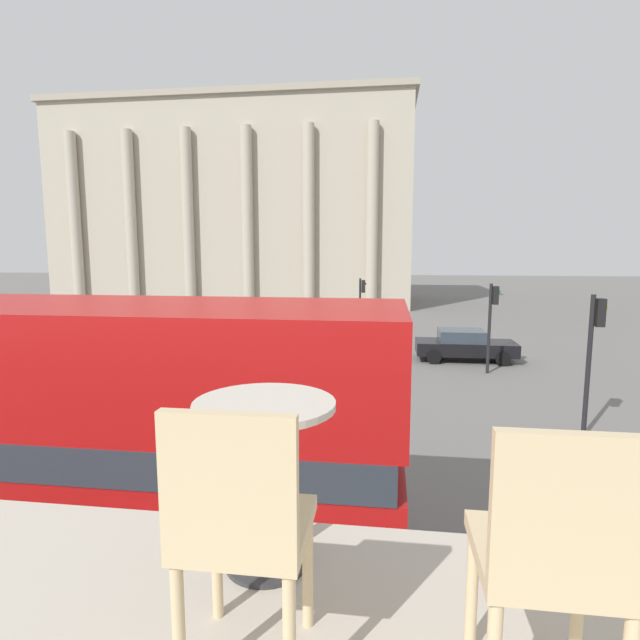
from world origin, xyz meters
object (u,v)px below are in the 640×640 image
(double_decker_bus, at_px, (12,429))
(plaza_building_left, at_px, (245,209))
(cafe_dining_table, at_px, (265,446))
(cafe_chair_0, at_px, (241,524))
(car_black, at_px, (464,345))
(pedestrian_blue, at_px, (291,319))
(pedestrian_red, at_px, (256,354))
(traffic_light_near, at_px, (593,345))
(traffic_light_mid, at_px, (492,315))
(traffic_light_far, at_px, (362,298))
(cafe_chair_1, at_px, (553,555))

(double_decker_bus, bearing_deg, plaza_building_left, 102.37)
(cafe_dining_table, distance_m, cafe_chair_0, 0.58)
(double_decker_bus, relative_size, car_black, 2.58)
(car_black, bearing_deg, pedestrian_blue, -170.78)
(double_decker_bus, height_order, cafe_dining_table, cafe_dining_table)
(double_decker_bus, xyz_separation_m, pedestrian_red, (0.49, 11.28, -1.25))
(traffic_light_near, relative_size, traffic_light_mid, 1.04)
(cafe_dining_table, xyz_separation_m, traffic_light_far, (-0.93, 26.04, -1.77))
(plaza_building_left, bearing_deg, traffic_light_far, -57.51)
(cafe_dining_table, relative_size, traffic_light_far, 0.23)
(traffic_light_mid, distance_m, pedestrian_red, 9.09)
(double_decker_bus, relative_size, cafe_chair_1, 11.91)
(cafe_dining_table, distance_m, traffic_light_near, 12.54)
(traffic_light_near, xyz_separation_m, pedestrian_red, (-9.82, 4.26, -1.40))
(traffic_light_near, xyz_separation_m, traffic_light_mid, (-1.13, 6.60, -0.10))
(double_decker_bus, bearing_deg, pedestrian_blue, 91.08)
(plaza_building_left, bearing_deg, double_decker_bus, -78.39)
(plaza_building_left, bearing_deg, pedestrian_red, -73.32)
(traffic_light_mid, distance_m, car_black, 2.81)
(double_decker_bus, height_order, cafe_chair_1, cafe_chair_1)
(cafe_chair_0, distance_m, cafe_chair_1, 0.91)
(cafe_dining_table, bearing_deg, plaza_building_left, 106.18)
(plaza_building_left, xyz_separation_m, traffic_light_far, (12.18, -19.13, -6.61))
(cafe_chair_0, distance_m, pedestrian_blue, 26.36)
(traffic_light_near, relative_size, pedestrian_blue, 2.13)
(double_decker_bus, distance_m, plaza_building_left, 42.44)
(traffic_light_near, distance_m, traffic_light_mid, 6.70)
(plaza_building_left, relative_size, car_black, 7.50)
(double_decker_bus, xyz_separation_m, cafe_dining_table, (4.67, -4.09, 1.64))
(car_black, xyz_separation_m, pedestrian_red, (-8.03, -4.55, 0.29))
(traffic_light_near, height_order, pedestrian_blue, traffic_light_near)
(cafe_chair_1, height_order, plaza_building_left, plaza_building_left)
(cafe_chair_1, relative_size, traffic_light_mid, 0.26)
(cafe_chair_1, xyz_separation_m, pedestrian_blue, (-5.76, 25.78, -2.88))
(double_decker_bus, bearing_deg, car_black, 62.48)
(double_decker_bus, relative_size, cafe_chair_0, 11.91)
(traffic_light_far, distance_m, pedestrian_blue, 4.11)
(double_decker_bus, bearing_deg, cafe_chair_1, -39.03)
(car_black, bearing_deg, pedestrian_red, -109.90)
(traffic_light_mid, xyz_separation_m, traffic_light_far, (-5.43, 8.34, -0.18))
(double_decker_bus, xyz_separation_m, cafe_chair_1, (5.64, -4.70, 1.62))
(plaza_building_left, distance_m, pedestrian_blue, 23.00)
(cafe_chair_0, height_order, car_black, cafe_chair_0)
(cafe_chair_0, distance_m, pedestrian_red, 16.74)
(pedestrian_blue, bearing_deg, cafe_chair_0, 137.21)
(traffic_light_near, height_order, traffic_light_far, traffic_light_near)
(plaza_building_left, distance_m, pedestrian_red, 32.06)
(cafe_chair_1, relative_size, traffic_light_far, 0.28)
(cafe_dining_table, distance_m, cafe_chair_1, 1.15)
(traffic_light_near, bearing_deg, double_decker_bus, -145.75)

